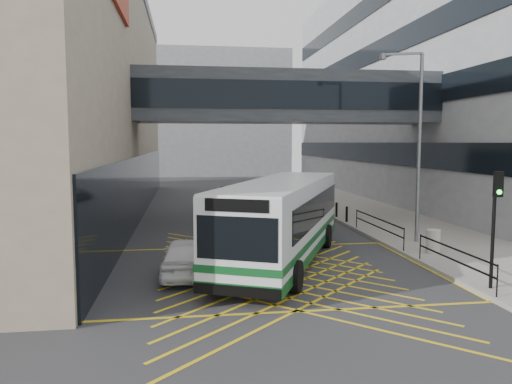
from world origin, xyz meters
name	(u,v)px	position (x,y,z in m)	size (l,w,h in m)	color
ground	(271,271)	(0.00, 0.00, 0.00)	(120.00, 120.00, 0.00)	#333335
building_right	(489,84)	(23.98, 24.00, 10.00)	(24.09, 44.00, 20.00)	gray
building_far	(192,115)	(-2.00, 60.00, 9.00)	(28.00, 16.00, 18.00)	gray
skybridge	(286,98)	(3.00, 12.00, 7.50)	(20.00, 4.10, 3.00)	#393E43
pavement	(362,211)	(9.00, 15.00, 0.08)	(6.00, 54.00, 0.16)	gray
box_junction	(271,271)	(0.00, 0.00, 0.00)	(12.00, 9.00, 0.01)	gold
bus	(283,219)	(0.73, 1.42, 1.77)	(7.26, 11.86, 3.31)	silver
car_white	(186,256)	(-3.15, -0.13, 0.72)	(1.84, 4.50, 1.43)	white
car_dark	(237,197)	(0.75, 19.42, 0.71)	(1.77, 4.52, 1.41)	black
car_silver	(228,191)	(0.43, 24.41, 0.63)	(1.72, 4.08, 1.27)	gray
traffic_light	(495,213)	(6.50, -3.73, 2.60)	(0.29, 0.45, 3.76)	black
street_lamp	(415,135)	(7.45, 3.96, 5.15)	(1.94, 0.92, 8.76)	slate
litter_bin	(433,241)	(7.19, 1.43, 0.66)	(0.58, 0.58, 1.00)	#ADA89E
kerb_railings	(406,235)	(6.15, 1.78, 0.88)	(0.05, 12.54, 1.00)	black
bollards	(323,204)	(6.25, 15.00, 0.61)	(0.14, 10.14, 0.90)	black
pedestrian_a	(329,191)	(7.62, 18.48, 1.11)	(0.76, 0.54, 1.90)	gray
pedestrian_b	(332,186)	(9.25, 23.12, 1.09)	(0.91, 0.53, 1.86)	gray
pedestrian_c	(303,185)	(7.23, 25.13, 1.08)	(1.09, 0.52, 1.84)	gray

